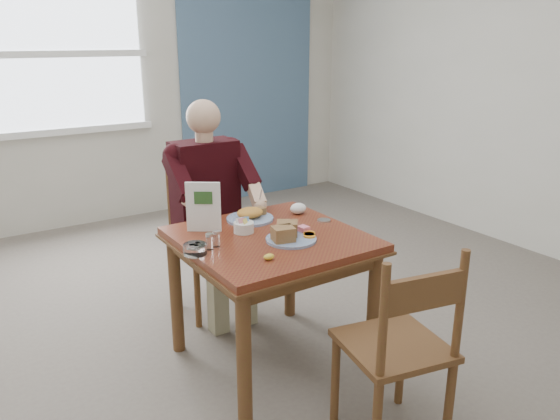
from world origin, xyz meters
TOP-DOWN VIEW (x-y plane):
  - floor at (0.00, 0.00)m, footprint 6.00×6.00m
  - wall_back at (0.00, 3.00)m, footprint 5.50×0.00m
  - accent_panel at (1.60, 2.98)m, footprint 1.60×0.02m
  - lemon_wedge at (-0.18, -0.27)m, footprint 0.06×0.04m
  - napkin at (0.33, 0.23)m, footprint 0.12×0.11m
  - metal_dish at (0.37, 0.03)m, footprint 0.09×0.09m
  - window at (-0.40, 2.97)m, footprint 1.72×0.04m
  - table at (0.00, 0.00)m, footprint 0.92×0.92m
  - chair_far at (0.00, 0.80)m, footprint 0.42×0.42m
  - chair_near at (0.11, -0.85)m, footprint 0.49×0.49m
  - diner at (0.00, 0.71)m, footprint 0.53×0.56m
  - near_plate at (0.04, -0.11)m, footprint 0.34×0.34m
  - far_plate at (0.04, 0.28)m, footprint 0.28×0.28m
  - caddy at (-0.09, 0.12)m, footprint 0.11×0.11m
  - shakers at (-0.33, 0.00)m, footprint 0.09×0.06m
  - creamer at (-0.44, -0.02)m, footprint 0.12×0.12m
  - menu at (-0.26, 0.25)m, footprint 0.16×0.12m

SIDE VIEW (x-z plane):
  - floor at x=0.00m, z-range 0.00..0.00m
  - chair_far at x=0.00m, z-range 0.00..0.95m
  - chair_near at x=0.11m, z-range 0.00..0.95m
  - table at x=0.00m, z-range 0.26..1.01m
  - metal_dish at x=0.37m, z-range 0.75..0.76m
  - lemon_wedge at x=-0.18m, z-range 0.75..0.78m
  - creamer at x=-0.44m, z-range 0.75..0.80m
  - far_plate at x=0.04m, z-range 0.74..0.81m
  - caddy at x=-0.09m, z-range 0.74..0.82m
  - napkin at x=0.33m, z-range 0.75..0.81m
  - near_plate at x=0.04m, z-range 0.74..0.83m
  - shakers at x=-0.33m, z-range 0.75..0.83m
  - diner at x=0.00m, z-range 0.12..1.50m
  - menu at x=-0.26m, z-range 0.75..1.02m
  - accent_panel at x=1.60m, z-range 0.00..2.80m
  - wall_back at x=0.00m, z-range -1.35..4.15m
  - window at x=-0.40m, z-range 0.89..2.31m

